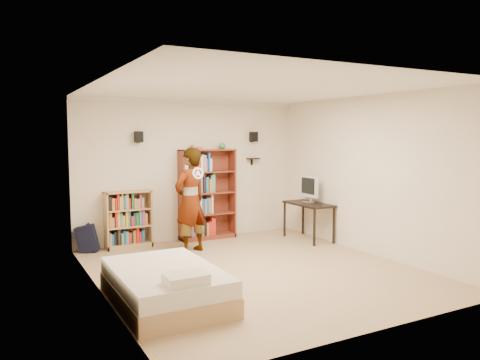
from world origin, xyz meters
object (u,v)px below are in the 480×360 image
object	(u,v)px
daybed	(165,281)
person	(190,200)
low_bookshelf	(128,219)
computer_desk	(308,221)
tall_bookshelf	(207,194)

from	to	relation	value
daybed	person	xyz separation A→B (m)	(1.22, 2.17, 0.64)
daybed	person	distance (m)	2.57
low_bookshelf	person	size ratio (longest dim) A/B	0.57
computer_desk	daybed	world-z (taller)	computer_desk
person	daybed	bearing A→B (deg)	39.39
tall_bookshelf	computer_desk	distance (m)	2.04
daybed	low_bookshelf	bearing A→B (deg)	83.35
low_bookshelf	computer_desk	size ratio (longest dim) A/B	0.97
low_bookshelf	daybed	distance (m)	3.04
tall_bookshelf	person	xyz separation A→B (m)	(-0.70, -0.84, 0.03)
daybed	person	bearing A→B (deg)	60.70
tall_bookshelf	low_bookshelf	distance (m)	1.61
low_bookshelf	daybed	xyz separation A→B (m)	(-0.35, -3.01, -0.25)
low_bookshelf	computer_desk	xyz separation A→B (m)	(3.25, -1.02, -0.15)
person	tall_bookshelf	bearing A→B (deg)	-151.10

